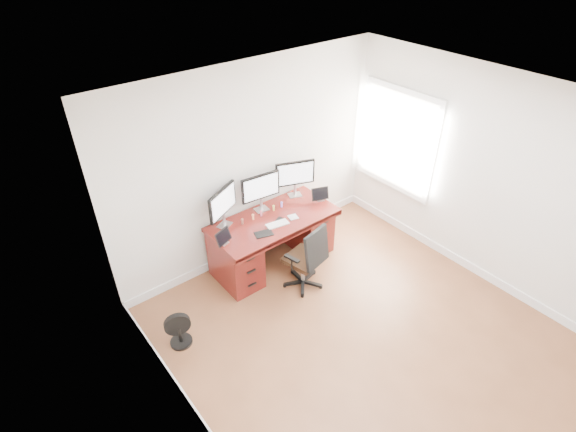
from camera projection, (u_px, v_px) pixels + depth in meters
ground at (370, 343)px, 5.12m from camera, size 4.50×4.50×0.00m
back_wall at (252, 165)px, 5.80m from camera, size 4.00×0.10×2.70m
right_wall at (488, 181)px, 5.45m from camera, size 0.10×4.50×2.70m
desk at (273, 239)px, 6.07m from camera, size 1.70×0.80×0.75m
office_chair at (306, 267)px, 5.73m from camera, size 0.59×0.59×0.93m
floor_fan at (179, 330)px, 5.00m from camera, size 0.30×0.25×0.43m
monitor_left at (223, 203)px, 5.53m from camera, size 0.51×0.27×0.53m
monitor_center at (261, 188)px, 5.83m from camera, size 0.55×0.16×0.53m
monitor_right at (295, 174)px, 6.13m from camera, size 0.52×0.23×0.53m
tablet_left at (224, 238)px, 5.37m from camera, size 0.25×0.15×0.19m
tablet_right at (321, 195)px, 6.17m from camera, size 0.25×0.15×0.19m
keyboard at (277, 224)px, 5.73m from camera, size 0.31×0.17×0.01m
trackpad at (293, 217)px, 5.87m from camera, size 0.14×0.14×0.01m
drawing_tablet at (264, 234)px, 5.57m from camera, size 0.26×0.20×0.01m
phone at (279, 220)px, 5.82m from camera, size 0.14×0.11×0.01m
figurine_brown at (242, 221)px, 5.72m from camera, size 0.04×0.04×0.09m
figurine_orange at (253, 216)px, 5.81m from camera, size 0.04×0.04×0.09m
figurine_pink at (261, 213)px, 5.87m from camera, size 0.04×0.04×0.09m
figurine_yellow at (274, 207)px, 5.98m from camera, size 0.04×0.04×0.09m
figurine_purple at (282, 204)px, 6.05m from camera, size 0.04×0.04×0.09m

